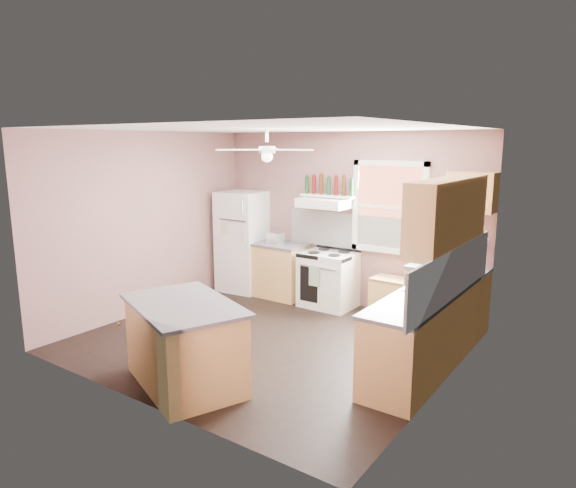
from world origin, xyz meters
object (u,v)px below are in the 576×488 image
Objects in this scene: refrigerator at (243,241)px; toaster at (275,238)px; island at (185,346)px; stove at (329,280)px; cart at (393,298)px.

toaster is at bearing -5.20° from refrigerator.
stove is at bearing 114.63° from island.
cart is at bearing 3.27° from stove.
cart is (2.75, 0.09, -0.56)m from refrigerator.
refrigerator is at bearing -177.29° from cart.
stove is at bearing -176.45° from cart.
toaster is at bearing -176.76° from cart.
cart is at bearing 96.22° from island.
refrigerator is 1.27× the size of island.
stove is (1.70, 0.04, -0.43)m from refrigerator.
stove reaches higher than cart.
toaster is (0.70, 0.00, 0.13)m from refrigerator.
stove is 3.16m from island.
stove is 1.43× the size of cart.
stove is 0.63× the size of island.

